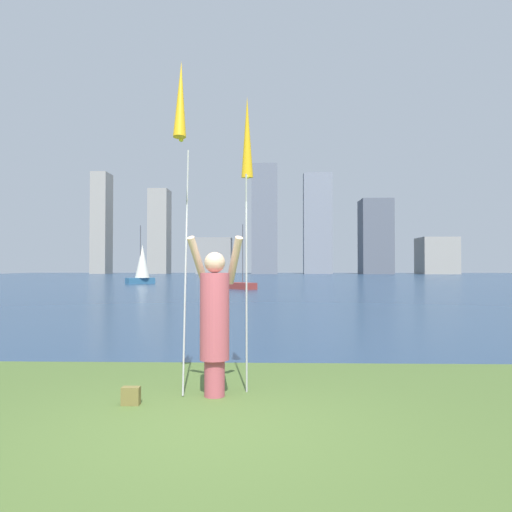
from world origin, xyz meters
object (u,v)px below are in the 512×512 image
object	(u,v)px
person	(215,317)
sailboat_2	(142,265)
bag	(131,396)
sailboat_1	(243,285)
kite_flag_right	(247,145)
kite_flag_left	(181,111)

from	to	relation	value
person	sailboat_2	distance (m)	42.46
bag	sailboat_1	xyz separation A→B (m)	(-0.35, 29.86, 0.17)
kite_flag_right	kite_flag_left	bearing A→B (deg)	-145.30
kite_flag_left	bag	world-z (taller)	kite_flag_left
kite_flag_left	bag	bearing A→B (deg)	-161.39
kite_flag_right	bag	bearing A→B (deg)	-151.33
person	kite_flag_left	distance (m)	2.61
person	kite_flag_left	world-z (taller)	kite_flag_left
person	kite_flag_right	distance (m)	2.33
kite_flag_right	sailboat_1	xyz separation A→B (m)	(-1.70, 29.12, -3.00)
kite_flag_left	kite_flag_right	xyz separation A→B (m)	(0.80, 0.55, -0.30)
person	kite_flag_left	size ratio (longest dim) A/B	0.49
person	sailboat_1	bearing A→B (deg)	104.11
person	sailboat_2	xyz separation A→B (m)	(-11.60, 40.84, 0.80)
person	sailboat_2	world-z (taller)	sailboat_2
person	sailboat_1	distance (m)	29.47
kite_flag_right	sailboat_2	distance (m)	42.29
kite_flag_right	sailboat_1	size ratio (longest dim) A/B	0.84
kite_flag_right	sailboat_1	bearing A→B (deg)	93.35
kite_flag_left	sailboat_1	size ratio (longest dim) A/B	0.90
person	kite_flag_right	size ratio (longest dim) A/B	0.52
bag	person	bearing A→B (deg)	24.21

